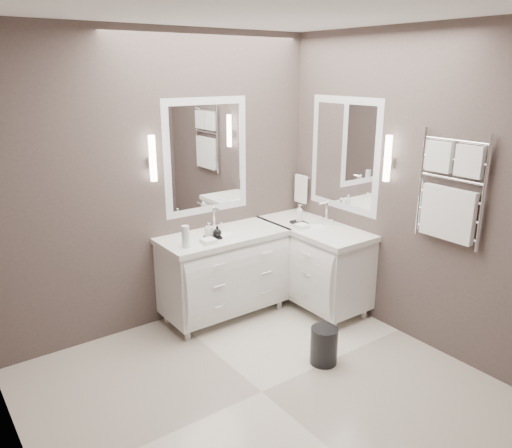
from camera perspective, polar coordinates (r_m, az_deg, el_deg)
floor at (r=4.00m, az=0.66°, el=-18.69°), size 3.20×3.00×0.01m
ceiling at (r=3.26m, az=0.84°, el=23.67°), size 3.20×3.00×0.01m
wall_back at (r=4.64m, az=-10.50°, el=4.63°), size 3.20×0.01×2.70m
wall_front at (r=2.43m, az=22.69°, el=-8.22°), size 3.20×0.01×2.70m
wall_left at (r=2.79m, az=-26.81°, el=-5.49°), size 0.01×3.00×2.70m
wall_right at (r=4.50m, az=17.37°, el=3.74°), size 0.01×3.00×2.70m
vanity_back at (r=4.87m, az=-3.71°, el=-5.18°), size 1.24×0.59×0.97m
vanity_right at (r=5.13m, az=6.57°, el=-4.08°), size 0.59×1.24×0.97m
mirror_back at (r=4.79m, az=-5.66°, el=7.67°), size 0.90×0.02×1.10m
mirror_right at (r=4.96m, az=10.04°, el=7.81°), size 0.02×0.90×1.10m
sconce_back at (r=4.47m, az=-11.72°, el=7.26°), size 0.06×0.06×0.40m
sconce_right at (r=4.52m, az=14.81°, el=7.17°), size 0.06×0.06×0.40m
towel_bar_corner at (r=5.40m, az=5.16°, el=4.08°), size 0.03×0.22×0.30m
towel_ladder at (r=4.23m, az=21.28°, el=3.10°), size 0.06×0.58×0.90m
waste_bin at (r=4.28m, az=7.76°, el=-13.60°), size 0.25×0.25×0.32m
amenity_tray_back at (r=4.61m, az=-4.95°, el=-1.52°), size 0.17×0.14×0.02m
amenity_tray_right at (r=5.04m, az=4.95°, el=0.13°), size 0.14×0.17×0.02m
water_bottle at (r=4.38m, az=-8.05°, el=-1.44°), size 0.09×0.09×0.20m
soap_bottle_a at (r=4.59m, az=-5.43°, el=-0.63°), size 0.06×0.07×0.13m
soap_bottle_b at (r=4.58m, az=-4.46°, el=-0.81°), size 0.09×0.09×0.10m
soap_bottle_c at (r=5.01m, az=4.98°, el=1.24°), size 0.08×0.08×0.18m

